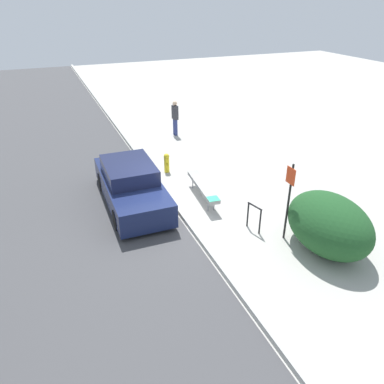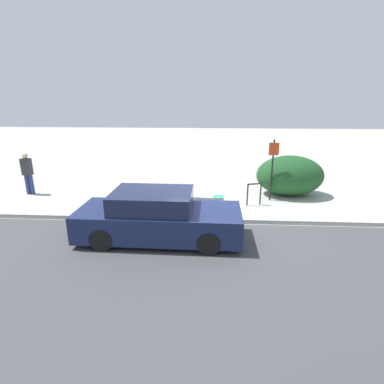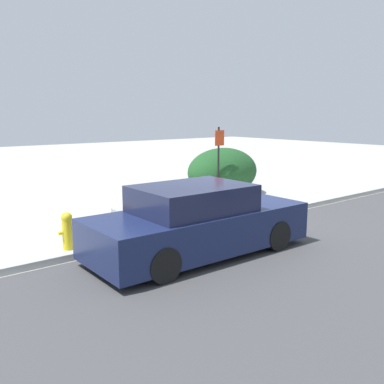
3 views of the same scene
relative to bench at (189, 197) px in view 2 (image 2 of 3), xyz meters
name	(u,v)px [view 2 (image 2 of 3)]	position (x,y,z in m)	size (l,w,h in m)	color
ground_plane	(204,222)	(0.53, -1.03, -0.46)	(60.00, 60.00, 0.00)	#ADAAA3
road_strip	(196,355)	(0.53, -6.18, -0.46)	(60.00, 10.00, 0.01)	#424244
curb	(204,220)	(0.53, -1.03, -0.40)	(60.00, 0.20, 0.13)	#A8A8A3
bench	(189,197)	(0.00, 0.00, 0.00)	(2.42, 0.59, 0.54)	gray
bike_rack	(254,192)	(2.31, 0.61, 0.04)	(0.55, 0.19, 0.83)	black
sign_post	(272,165)	(3.00, 1.20, 0.92)	(0.36, 0.08, 2.30)	black
fire_hydrant	(113,201)	(-2.55, -0.42, -0.06)	(0.36, 0.22, 0.77)	gold
shrub_hedge	(290,176)	(3.87, 1.94, 0.33)	(2.62, 1.84, 1.58)	#1E4C23
pedestrian	(28,172)	(-6.57, 1.40, 0.44)	(0.39, 0.23, 1.69)	navy
parked_car_near	(158,217)	(-0.70, -2.29, 0.17)	(4.44, 1.79, 1.37)	black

